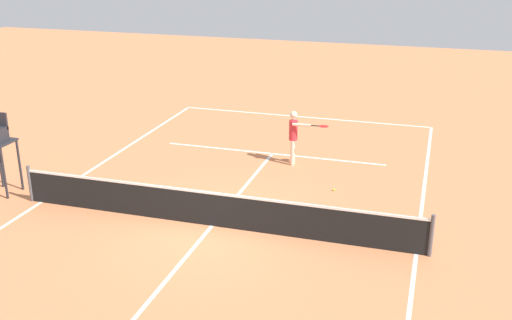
{
  "coord_description": "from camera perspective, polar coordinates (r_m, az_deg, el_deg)",
  "views": [
    {
      "loc": [
        -5.32,
        13.48,
        7.13
      ],
      "look_at": [
        -0.28,
        -3.04,
        0.8
      ],
      "focal_mm": 42.89,
      "sensor_mm": 36.0,
      "label": 1
    }
  ],
  "objects": [
    {
      "name": "ground_plane",
      "position": [
        16.15,
        -4.12,
        -6.13
      ],
      "size": [
        60.0,
        60.0,
        0.0
      ],
      "primitive_type": "plane",
      "color": "#D37A4C"
    },
    {
      "name": "tennis_ball",
      "position": [
        18.37,
        7.28,
        -2.77
      ],
      "size": [
        0.07,
        0.07,
        0.07
      ],
      "primitive_type": "sphere",
      "color": "#CCE033",
      "rests_on": "ground"
    },
    {
      "name": "tennis_net",
      "position": [
        15.94,
        -4.16,
        -4.53
      ],
      "size": [
        11.12,
        0.1,
        1.07
      ],
      "color": "#4C4C51",
      "rests_on": "ground"
    },
    {
      "name": "court_lines",
      "position": [
        16.15,
        -4.12,
        -6.12
      ],
      "size": [
        10.52,
        21.6,
        0.01
      ],
      "color": "white",
      "rests_on": "ground"
    },
    {
      "name": "player_serving",
      "position": [
        20.02,
        3.63,
        2.54
      ],
      "size": [
        1.33,
        0.49,
        1.83
      ],
      "rotation": [
        0.0,
        0.0,
        1.64
      ],
      "color": "beige",
      "rests_on": "ground"
    }
  ]
}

